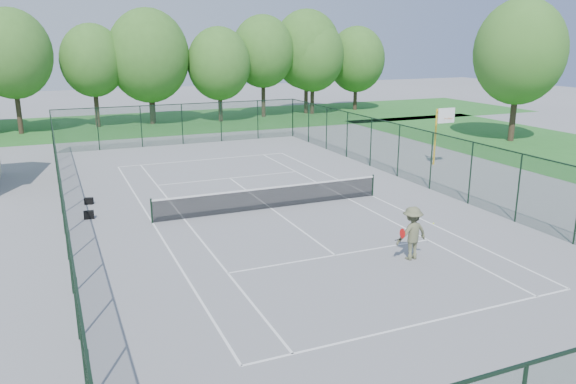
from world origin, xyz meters
name	(u,v)px	position (x,y,z in m)	size (l,w,h in m)	color
ground	(271,208)	(0.00, 0.00, 0.00)	(140.00, 140.00, 0.00)	gray
grass_far	(154,123)	(0.00, 30.00, 0.01)	(80.00, 16.00, 0.01)	#2F792C
grass_side	(571,153)	(24.00, 4.00, 0.01)	(14.00, 40.00, 0.01)	#2F792C
court_lines	(271,208)	(0.00, 0.00, 0.00)	(11.05, 23.85, 0.01)	white
tennis_net	(271,197)	(0.00, 0.00, 0.58)	(11.08, 0.08, 1.10)	black
fence_enclosure	(271,176)	(0.00, 0.00, 1.56)	(18.05, 36.05, 3.02)	#193C25
tree_line_far	(150,58)	(0.00, 30.00, 5.99)	(39.40, 6.40, 9.70)	#402F22
basketball_goal	(441,125)	(12.90, 4.28, 2.57)	(1.20, 1.43, 3.65)	yellow
tree_side	(520,52)	(23.66, 9.34, 6.69)	(6.71, 6.71, 10.62)	#402F22
sports_bag_a	(89,215)	(-7.95, 1.73, 0.17)	(0.44, 0.26, 0.35)	black
sports_bag_b	(89,201)	(-7.78, 4.10, 0.15)	(0.40, 0.24, 0.31)	black
tennis_player	(412,233)	(2.34, -7.75, 0.98)	(2.15, 0.86, 1.95)	#636646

